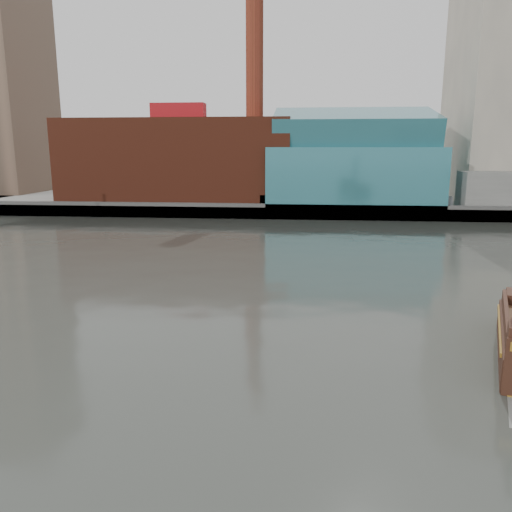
# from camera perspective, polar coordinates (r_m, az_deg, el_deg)

# --- Properties ---
(ground) EXTENTS (400.00, 400.00, 0.00)m
(ground) POSITION_cam_1_polar(r_m,az_deg,el_deg) (25.04, 1.23, -15.77)
(ground) COLOR #2C2E28
(ground) RESTS_ON ground
(promenade_far) EXTENTS (220.00, 60.00, 2.00)m
(promenade_far) POSITION_cam_1_polar(r_m,az_deg,el_deg) (114.58, 4.76, 6.73)
(promenade_far) COLOR slate
(promenade_far) RESTS_ON ground
(seawall) EXTENTS (220.00, 1.00, 2.60)m
(seawall) POSITION_cam_1_polar(r_m,az_deg,el_deg) (85.22, 4.45, 5.08)
(seawall) COLOR #4C4C49
(seawall) RESTS_ON ground
(skyline) EXTENTS (149.00, 45.00, 62.00)m
(skyline) POSITION_cam_1_polar(r_m,az_deg,el_deg) (107.46, 7.86, 18.89)
(skyline) COLOR brown
(skyline) RESTS_ON promenade_far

